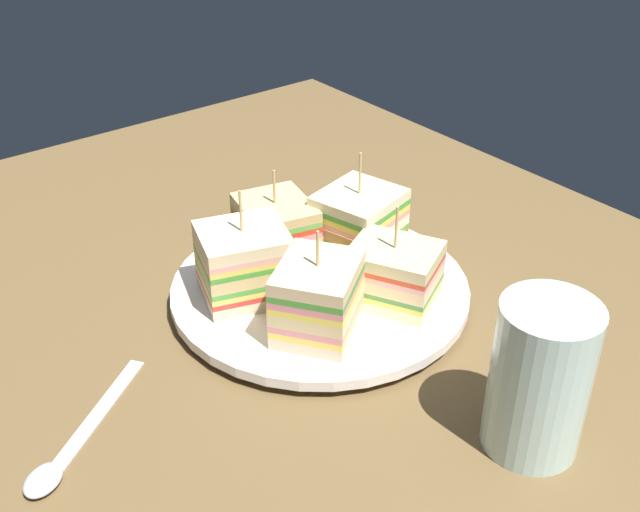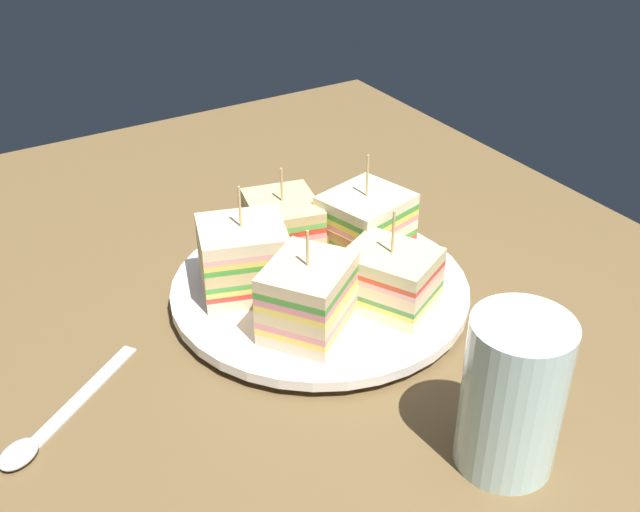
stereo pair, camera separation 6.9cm
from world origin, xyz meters
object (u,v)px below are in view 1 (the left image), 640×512
Objects in this scene: sandwich_wedge_0 at (244,263)px; chip_pile at (344,274)px; plate at (320,290)px; sandwich_wedge_3 at (358,223)px; spoon at (63,456)px; sandwich_wedge_4 at (279,228)px; drinking_glass at (538,388)px; sandwich_wedge_2 at (393,274)px; sandwich_wedge_1 at (318,298)px.

chip_pile is (4.18, 7.91, -2.18)cm from sandwich_wedge_0.
sandwich_wedge_0 is at bearing -114.40° from plate.
sandwich_wedge_3 is 0.78× the size of spoon.
plate is at bearing -128.68° from chip_pile.
sandwich_wedge_3 is 1.18× the size of sandwich_wedge_4.
drinking_glass reaches higher than plate.
sandwich_wedge_4 is at bearing -179.10° from drinking_glass.
sandwich_wedge_0 is 7.68cm from sandwich_wedge_4.
sandwich_wedge_2 is 13.02cm from sandwich_wedge_4.
sandwich_wedge_3 is 33.91cm from spoon.
sandwich_wedge_3 is at bearing 15.48° from sandwich_wedge_0.
sandwich_wedge_2 is (0.56, 7.87, -0.50)cm from sandwich_wedge_1.
spoon is (-0.95, -22.19, -4.52)cm from sandwich_wedge_1.
sandwich_wedge_4 reaches higher than plate.
plate is 3.07× the size of sandwich_wedge_4.
sandwich_wedge_3 is (-8.07, 2.91, 0.50)cm from sandwich_wedge_2.
chip_pile is (8.18, 1.37, -1.68)cm from sandwich_wedge_4.
chip_pile is at bearing -2.61° from sandwich_wedge_1.
chip_pile is 28.50cm from spoon.
sandwich_wedge_0 is 0.99× the size of sandwich_wedge_3.
sandwich_wedge_1 is 18.96cm from drinking_glass.
sandwich_wedge_2 is 0.71× the size of spoon.
sandwich_wedge_0 reaches higher than spoon.
sandwich_wedge_4 is at bearing -13.29° from sandwich_wedge_2.
chip_pile is at bearing 22.71° from sandwich_wedge_4.
sandwich_wedge_0 is 9.21cm from chip_pile.
plate is 7.63cm from sandwich_wedge_4.
spoon is at bearing -142.67° from sandwich_wedge_0.
sandwich_wedge_4 is (-6.81, 0.34, 3.44)cm from plate.
sandwich_wedge_4 is at bearing 49.41° from sandwich_wedge_0.
spoon is at bearing -3.12° from sandwich_wedge_3.
sandwich_wedge_2 is at bearing -39.42° from sandwich_wedge_1.
sandwich_wedge_2 is 1.34× the size of chip_pile.
sandwich_wedge_0 is 8.28cm from sandwich_wedge_1.
spoon is at bearing 59.66° from sandwich_wedge_2.
sandwich_wedge_1 is at bearing 20.49° from sandwich_wedge_3.
sandwich_wedge_0 is 0.87× the size of drinking_glass.
sandwich_wedge_0 reaches higher than plate.
sandwich_wedge_2 is at bearing 55.80° from sandwich_wedge_3.
sandwich_wedge_1 is at bearing -57.29° from chip_pile.
sandwich_wedge_2 is at bearing 171.29° from drinking_glass.
sandwich_wedge_3 reaches higher than drinking_glass.
sandwich_wedge_0 is (-2.81, -6.20, 3.94)cm from plate.
sandwich_wedge_0 is 13.02cm from sandwich_wedge_2.
sandwich_wedge_1 is 1.09× the size of sandwich_wedge_4.
sandwich_wedge_4 is (-12.06, 4.68, -0.41)cm from sandwich_wedge_1.
sandwich_wedge_1 is (8.07, 1.86, -0.10)cm from sandwich_wedge_0.
sandwich_wedge_2 is (8.63, 9.73, -0.60)cm from sandwich_wedge_0.
chip_pile is 0.59× the size of drinking_glass.
sandwich_wedge_2 reaches higher than spoon.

